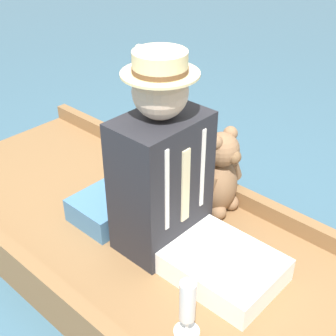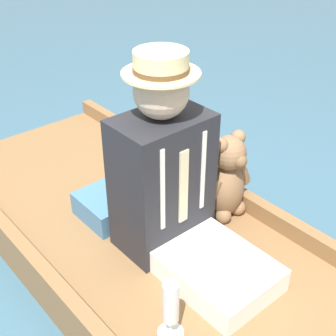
# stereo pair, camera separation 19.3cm
# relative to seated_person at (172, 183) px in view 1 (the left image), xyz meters

# --- Properties ---
(ground_plane) EXTENTS (16.00, 16.00, 0.00)m
(ground_plane) POSITION_rel_seated_person_xyz_m (0.04, -0.05, -0.49)
(ground_plane) COLOR #385B70
(punt_boat) EXTENTS (1.07, 2.81, 0.24)m
(punt_boat) POSITION_rel_seated_person_xyz_m (0.04, -0.05, -0.41)
(punt_boat) COLOR brown
(punt_boat) RESTS_ON ground_plane
(seat_cushion) EXTENTS (0.39, 0.28, 0.12)m
(seat_cushion) POSITION_rel_seated_person_xyz_m (0.02, -0.37, -0.28)
(seat_cushion) COLOR teal
(seat_cushion) RESTS_ON punt_boat
(seated_person) EXTENTS (0.40, 0.73, 0.89)m
(seated_person) POSITION_rel_seated_person_xyz_m (0.00, 0.00, 0.00)
(seated_person) COLOR white
(seated_person) RESTS_ON punt_boat
(teddy_bear) EXTENTS (0.31, 0.18, 0.45)m
(teddy_bear) POSITION_rel_seated_person_xyz_m (-0.35, -0.00, -0.13)
(teddy_bear) COLOR #846042
(teddy_bear) RESTS_ON punt_boat
(wine_glass) EXTENTS (0.10, 0.10, 0.25)m
(wine_glass) POSITION_rel_seated_person_xyz_m (0.32, 0.36, -0.19)
(wine_glass) COLOR silver
(wine_glass) RESTS_ON punt_boat
(walking_cane) EXTENTS (0.04, 0.36, 0.72)m
(walking_cane) POSITION_rel_seated_person_xyz_m (-0.40, -0.46, 0.08)
(walking_cane) COLOR #2D2823
(walking_cane) RESTS_ON punt_boat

